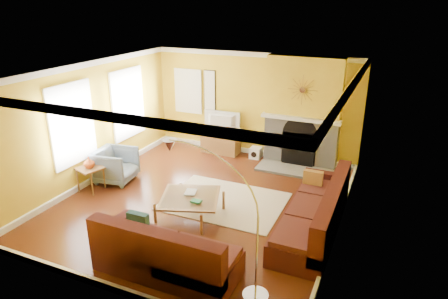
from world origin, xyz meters
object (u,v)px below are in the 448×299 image
at_px(armchair, 116,165).
at_px(arc_lamp, 217,222).
at_px(coffee_table, 190,206).
at_px(media_console, 221,143).
at_px(side_table, 91,179).
at_px(sectional_sofa, 238,209).

bearing_deg(armchair, arc_lamp, -131.70).
xyz_separation_m(coffee_table, armchair, (-2.32, 0.72, 0.17)).
height_order(coffee_table, arc_lamp, arc_lamp).
distance_m(coffee_table, armchair, 2.43).
distance_m(coffee_table, media_console, 3.46).
distance_m(side_table, arc_lamp, 4.29).
distance_m(sectional_sofa, media_console, 3.95).
bearing_deg(armchair, media_console, -37.63).
xyz_separation_m(sectional_sofa, side_table, (-3.55, 0.22, -0.18)).
bearing_deg(sectional_sofa, armchair, 166.09).
height_order(armchair, arc_lamp, arc_lamp).
relative_size(sectional_sofa, arc_lamp, 1.80).
xyz_separation_m(media_console, side_table, (-1.64, -3.23, -0.01)).
height_order(media_console, arc_lamp, arc_lamp).
distance_m(sectional_sofa, side_table, 3.56).
height_order(coffee_table, side_table, side_table).
bearing_deg(coffee_table, sectional_sofa, -5.77).
bearing_deg(coffee_table, side_table, 177.27).
bearing_deg(sectional_sofa, arc_lamp, -79.39).
height_order(side_table, arc_lamp, arc_lamp).
relative_size(coffee_table, side_table, 2.02).
distance_m(sectional_sofa, armchair, 3.45).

